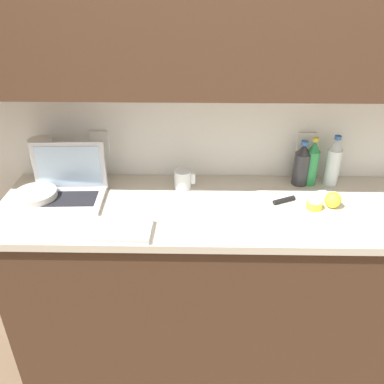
{
  "coord_description": "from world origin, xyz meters",
  "views": [
    {
      "loc": [
        -0.29,
        -1.56,
        1.9
      ],
      "look_at": [
        -0.31,
        -0.01,
        1.02
      ],
      "focal_mm": 38.0,
      "sensor_mm": 36.0,
      "label": 1
    }
  ],
  "objects_px": {
    "lemon_whole_beside": "(333,200)",
    "bottle_green_soda": "(333,163)",
    "laptop": "(68,186)",
    "measuring_cup": "(183,179)",
    "cutting_board": "(302,206)",
    "paper_towel_roll": "(44,161)",
    "bowl_white": "(36,196)",
    "bottle_water_clear": "(302,165)",
    "knife": "(292,199)",
    "lemon_half_cut": "(314,205)",
    "bottle_oil_tall": "(312,163)"
  },
  "relations": [
    {
      "from": "bowl_white",
      "to": "paper_towel_roll",
      "type": "bearing_deg",
      "value": 94.07
    },
    {
      "from": "laptop",
      "to": "cutting_board",
      "type": "distance_m",
      "value": 1.07
    },
    {
      "from": "measuring_cup",
      "to": "bottle_water_clear",
      "type": "bearing_deg",
      "value": 5.64
    },
    {
      "from": "bottle_green_soda",
      "to": "cutting_board",
      "type": "bearing_deg",
      "value": -130.15
    },
    {
      "from": "bottle_green_soda",
      "to": "bowl_white",
      "type": "height_order",
      "value": "bottle_green_soda"
    },
    {
      "from": "lemon_half_cut",
      "to": "measuring_cup",
      "type": "height_order",
      "value": "measuring_cup"
    },
    {
      "from": "laptop",
      "to": "measuring_cup",
      "type": "relative_size",
      "value": 3.36
    },
    {
      "from": "bottle_water_clear",
      "to": "measuring_cup",
      "type": "distance_m",
      "value": 0.58
    },
    {
      "from": "lemon_half_cut",
      "to": "bottle_oil_tall",
      "type": "distance_m",
      "value": 0.26
    },
    {
      "from": "cutting_board",
      "to": "paper_towel_roll",
      "type": "relative_size",
      "value": 1.65
    },
    {
      "from": "bottle_oil_tall",
      "to": "laptop",
      "type": "bearing_deg",
      "value": -172.11
    },
    {
      "from": "lemon_half_cut",
      "to": "bottle_oil_tall",
      "type": "xyz_separation_m",
      "value": [
        0.04,
        0.25,
        0.09
      ]
    },
    {
      "from": "laptop",
      "to": "paper_towel_roll",
      "type": "relative_size",
      "value": 1.5
    },
    {
      "from": "knife",
      "to": "lemon_half_cut",
      "type": "relative_size",
      "value": 4.08
    },
    {
      "from": "cutting_board",
      "to": "measuring_cup",
      "type": "xyz_separation_m",
      "value": [
        -0.54,
        0.16,
        0.04
      ]
    },
    {
      "from": "laptop",
      "to": "bottle_water_clear",
      "type": "xyz_separation_m",
      "value": [
        1.1,
        0.16,
        0.04
      ]
    },
    {
      "from": "bottle_green_soda",
      "to": "bottle_water_clear",
      "type": "relative_size",
      "value": 1.13
    },
    {
      "from": "laptop",
      "to": "lemon_whole_beside",
      "type": "xyz_separation_m",
      "value": [
        1.2,
        -0.07,
        -0.02
      ]
    },
    {
      "from": "cutting_board",
      "to": "bowl_white",
      "type": "distance_m",
      "value": 1.21
    },
    {
      "from": "lemon_whole_beside",
      "to": "bottle_water_clear",
      "type": "relative_size",
      "value": 0.32
    },
    {
      "from": "bottle_water_clear",
      "to": "cutting_board",
      "type": "bearing_deg",
      "value": -98.72
    },
    {
      "from": "laptop",
      "to": "measuring_cup",
      "type": "height_order",
      "value": "laptop"
    },
    {
      "from": "cutting_board",
      "to": "paper_towel_roll",
      "type": "distance_m",
      "value": 1.25
    },
    {
      "from": "laptop",
      "to": "bowl_white",
      "type": "relative_size",
      "value": 1.79
    },
    {
      "from": "laptop",
      "to": "lemon_whole_beside",
      "type": "distance_m",
      "value": 1.2
    },
    {
      "from": "lemon_whole_beside",
      "to": "paper_towel_roll",
      "type": "height_order",
      "value": "paper_towel_roll"
    },
    {
      "from": "laptop",
      "to": "measuring_cup",
      "type": "distance_m",
      "value": 0.54
    },
    {
      "from": "lemon_half_cut",
      "to": "bottle_green_soda",
      "type": "bearing_deg",
      "value": 60.67
    },
    {
      "from": "bottle_green_soda",
      "to": "paper_towel_roll",
      "type": "xyz_separation_m",
      "value": [
        -1.41,
        -0.0,
        -0.0
      ]
    },
    {
      "from": "laptop",
      "to": "bottle_green_soda",
      "type": "distance_m",
      "value": 1.26
    },
    {
      "from": "bottle_oil_tall",
      "to": "paper_towel_roll",
      "type": "relative_size",
      "value": 1.07
    },
    {
      "from": "lemon_whole_beside",
      "to": "bottle_green_soda",
      "type": "relative_size",
      "value": 0.29
    },
    {
      "from": "bottle_green_soda",
      "to": "bottle_water_clear",
      "type": "bearing_deg",
      "value": -180.0
    },
    {
      "from": "laptop",
      "to": "measuring_cup",
      "type": "xyz_separation_m",
      "value": [
        0.53,
        0.1,
        -0.01
      ]
    },
    {
      "from": "lemon_whole_beside",
      "to": "measuring_cup",
      "type": "height_order",
      "value": "measuring_cup"
    },
    {
      "from": "bottle_green_soda",
      "to": "bottle_oil_tall",
      "type": "relative_size",
      "value": 1.04
    },
    {
      "from": "laptop",
      "to": "lemon_half_cut",
      "type": "xyz_separation_m",
      "value": [
        1.12,
        -0.09,
        -0.03
      ]
    },
    {
      "from": "paper_towel_roll",
      "to": "cutting_board",
      "type": "bearing_deg",
      "value": -9.9
    },
    {
      "from": "lemon_half_cut",
      "to": "lemon_whole_beside",
      "type": "xyz_separation_m",
      "value": [
        0.08,
        0.01,
        0.02
      ]
    },
    {
      "from": "laptop",
      "to": "bowl_white",
      "type": "distance_m",
      "value": 0.15
    },
    {
      "from": "bowl_white",
      "to": "knife",
      "type": "bearing_deg",
      "value": 0.82
    },
    {
      "from": "lemon_whole_beside",
      "to": "bowl_white",
      "type": "distance_m",
      "value": 1.34
    },
    {
      "from": "measuring_cup",
      "to": "paper_towel_roll",
      "type": "xyz_separation_m",
      "value": [
        -0.68,
        0.05,
        0.07
      ]
    },
    {
      "from": "lemon_half_cut",
      "to": "bowl_white",
      "type": "relative_size",
      "value": 0.36
    },
    {
      "from": "lemon_whole_beside",
      "to": "bottle_green_soda",
      "type": "distance_m",
      "value": 0.25
    },
    {
      "from": "cutting_board",
      "to": "paper_towel_roll",
      "type": "xyz_separation_m",
      "value": [
        -1.23,
        0.21,
        0.11
      ]
    },
    {
      "from": "lemon_half_cut",
      "to": "paper_towel_roll",
      "type": "height_order",
      "value": "paper_towel_roll"
    },
    {
      "from": "bottle_water_clear",
      "to": "paper_towel_roll",
      "type": "relative_size",
      "value": 0.99
    },
    {
      "from": "laptop",
      "to": "measuring_cup",
      "type": "bearing_deg",
      "value": 8.66
    },
    {
      "from": "bottle_water_clear",
      "to": "measuring_cup",
      "type": "xyz_separation_m",
      "value": [
        -0.58,
        -0.06,
        -0.06
      ]
    }
  ]
}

